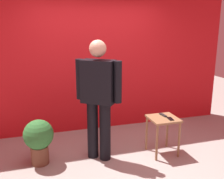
% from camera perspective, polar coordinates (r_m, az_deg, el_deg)
% --- Properties ---
extents(ground_plane, '(12.00, 12.00, 0.00)m').
position_cam_1_polar(ground_plane, '(3.95, 1.92, -16.64)').
color(ground_plane, '#9E9991').
extents(back_wall_red, '(5.45, 0.12, 3.29)m').
position_cam_1_polar(back_wall_red, '(4.93, -3.89, 9.69)').
color(back_wall_red, red).
rests_on(back_wall_red, ground_plane).
extents(standing_person, '(0.64, 0.53, 1.82)m').
position_cam_1_polar(standing_person, '(3.79, -3.05, -1.17)').
color(standing_person, black).
rests_on(standing_person, ground_plane).
extents(side_table, '(0.44, 0.44, 0.61)m').
position_cam_1_polar(side_table, '(4.17, 11.29, -7.69)').
color(side_table, olive).
rests_on(side_table, ground_plane).
extents(cell_phone, '(0.08, 0.15, 0.01)m').
position_cam_1_polar(cell_phone, '(4.09, 12.85, -6.37)').
color(cell_phone, black).
rests_on(cell_phone, side_table).
extents(tv_remote, '(0.06, 0.17, 0.02)m').
position_cam_1_polar(tv_remote, '(4.22, 11.29, -5.58)').
color(tv_remote, black).
rests_on(tv_remote, side_table).
extents(potted_plant, '(0.44, 0.44, 0.69)m').
position_cam_1_polar(potted_plant, '(3.98, -15.99, -10.38)').
color(potted_plant, brown).
rests_on(potted_plant, ground_plane).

